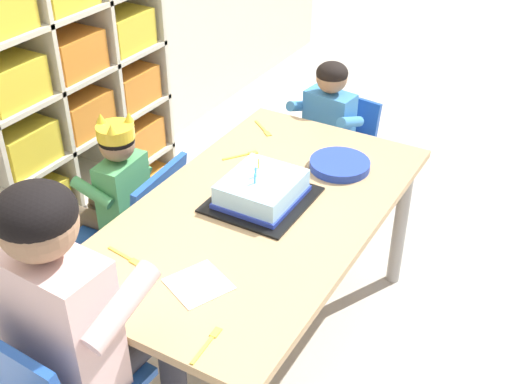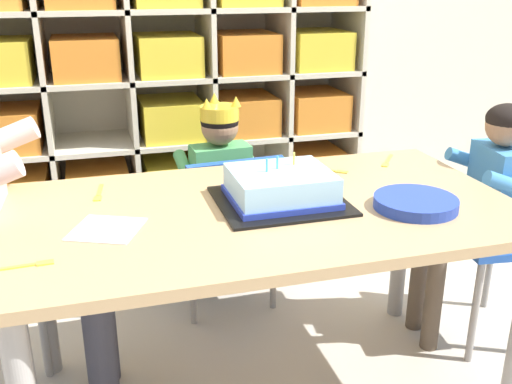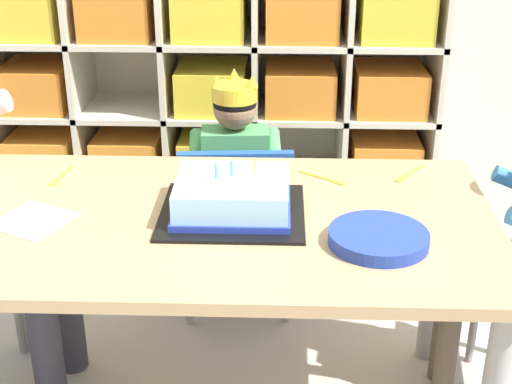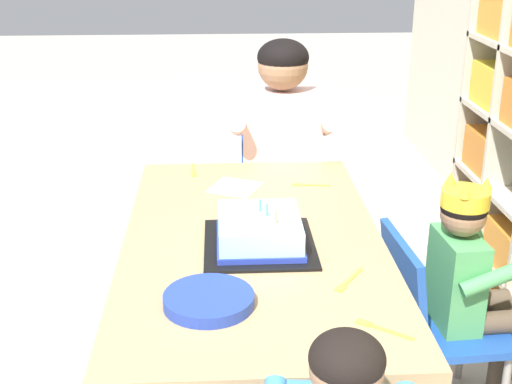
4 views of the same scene
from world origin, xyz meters
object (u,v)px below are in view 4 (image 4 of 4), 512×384
object	(u,v)px
fork_by_napkin	(381,328)
child_with_crown	(470,274)
adult_helper_seated	(283,148)
fork_at_table_front_edge	(194,171)
birthday_cake_on_tray	(259,233)
paper_plate_stack	(209,300)
fork_scattered_mid_table	(348,281)
fork_beside_plate_stack	(309,185)
activity_table	(253,261)
classroom_chair_blue	(430,315)
classroom_chair_adult_side	(281,190)

from	to	relation	value
fork_by_napkin	child_with_crown	bearing A→B (deg)	88.81
child_with_crown	adult_helper_seated	distance (m)	0.88
child_with_crown	fork_at_table_front_edge	size ratio (longest dim) A/B	5.77
birthday_cake_on_tray	paper_plate_stack	distance (m)	0.36
fork_scattered_mid_table	fork_at_table_front_edge	xyz separation A→B (m)	(-0.87, -0.42, 0.00)
fork_beside_plate_stack	fork_by_napkin	size ratio (longest dim) A/B	1.11
fork_beside_plate_stack	fork_scattered_mid_table	distance (m)	0.70
activity_table	fork_beside_plate_stack	world-z (taller)	fork_beside_plate_stack
paper_plate_stack	classroom_chair_blue	bearing A→B (deg)	117.98
activity_table	adult_helper_seated	xyz separation A→B (m)	(-0.69, 0.15, 0.13)
birthday_cake_on_tray	paper_plate_stack	size ratio (longest dim) A/B	1.55
adult_helper_seated	paper_plate_stack	xyz separation A→B (m)	(1.07, -0.27, -0.04)
activity_table	fork_at_table_front_edge	xyz separation A→B (m)	(-0.59, -0.19, 0.08)
paper_plate_stack	adult_helper_seated	bearing A→B (deg)	165.68
classroom_chair_blue	classroom_chair_adult_side	size ratio (longest dim) A/B	0.86
adult_helper_seated	fork_beside_plate_stack	distance (m)	0.28
birthday_cake_on_tray	fork_beside_plate_stack	bearing A→B (deg)	156.94
child_with_crown	adult_helper_seated	bearing A→B (deg)	31.47
child_with_crown	classroom_chair_adult_side	distance (m)	0.96
birthday_cake_on_tray	fork_beside_plate_stack	distance (m)	0.51
activity_table	fork_at_table_front_edge	size ratio (longest dim) A/B	9.71
paper_plate_stack	fork_scattered_mid_table	world-z (taller)	paper_plate_stack
classroom_chair_blue	birthday_cake_on_tray	world-z (taller)	birthday_cake_on_tray
activity_table	classroom_chair_blue	xyz separation A→B (m)	(0.02, 0.54, -0.18)
classroom_chair_adult_side	birthday_cake_on_tray	distance (m)	0.88
adult_helper_seated	fork_by_napkin	bearing A→B (deg)	-81.54
classroom_chair_blue	fork_by_napkin	xyz separation A→B (m)	(0.48, -0.28, 0.26)
activity_table	child_with_crown	world-z (taller)	child_with_crown
activity_table	fork_scattered_mid_table	distance (m)	0.37
activity_table	paper_plate_stack	bearing A→B (deg)	-18.37
child_with_crown	adult_helper_seated	size ratio (longest dim) A/B	0.74
classroom_chair_blue	classroom_chair_adult_side	distance (m)	0.92
classroom_chair_adult_side	adult_helper_seated	distance (m)	0.24
activity_table	classroom_chair_blue	size ratio (longest dim) A/B	2.19
birthday_cake_on_tray	fork_scattered_mid_table	bearing A→B (deg)	42.90
fork_by_napkin	classroom_chair_adult_side	bearing A→B (deg)	132.20
classroom_chair_adult_side	fork_by_napkin	bearing A→B (deg)	-82.27
classroom_chair_adult_side	fork_at_table_front_edge	world-z (taller)	classroom_chair_adult_side
classroom_chair_adult_side	fork_scattered_mid_table	distance (m)	1.10
activity_table	fork_beside_plate_stack	bearing A→B (deg)	152.84
child_with_crown	classroom_chair_adult_side	world-z (taller)	child_with_crown
adult_helper_seated	paper_plate_stack	world-z (taller)	adult_helper_seated
classroom_chair_adult_side	fork_at_table_front_edge	distance (m)	0.44
classroom_chair_blue	birthday_cake_on_tray	xyz separation A→B (m)	(0.03, -0.53, 0.30)
fork_by_napkin	classroom_chair_blue	bearing A→B (deg)	97.31
classroom_chair_blue	fork_by_napkin	world-z (taller)	fork_by_napkin
activity_table	adult_helper_seated	size ratio (longest dim) A/B	1.25
activity_table	fork_at_table_front_edge	world-z (taller)	fork_at_table_front_edge
adult_helper_seated	fork_scattered_mid_table	xyz separation A→B (m)	(0.97, 0.08, -0.05)
classroom_chair_adult_side	fork_scattered_mid_table	xyz separation A→B (m)	(1.08, 0.08, 0.16)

